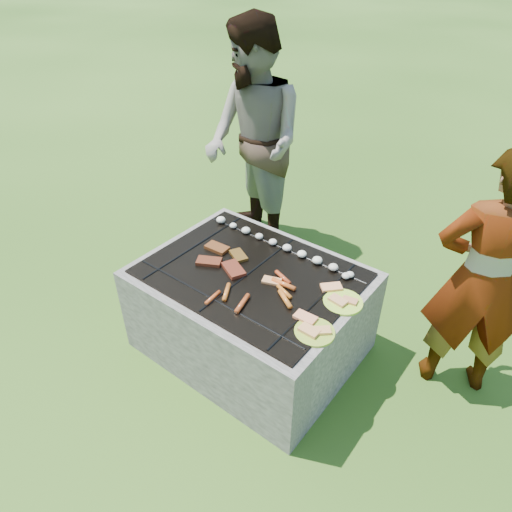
# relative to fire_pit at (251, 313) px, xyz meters

# --- Properties ---
(lawn) EXTENTS (60.00, 60.00, 0.00)m
(lawn) POSITION_rel_fire_pit_xyz_m (0.00, 0.00, -0.28)
(lawn) COLOR #244511
(lawn) RESTS_ON ground
(fire_pit) EXTENTS (1.30, 1.00, 0.62)m
(fire_pit) POSITION_rel_fire_pit_xyz_m (0.00, 0.00, 0.00)
(fire_pit) COLOR #A79E94
(fire_pit) RESTS_ON ground
(mushrooms) EXTENTS (1.06, 0.08, 0.04)m
(mushrooms) POSITION_rel_fire_pit_xyz_m (0.01, 0.32, 0.35)
(mushrooms) COLOR white
(mushrooms) RESTS_ON fire_pit
(pork_slabs) EXTENTS (0.40, 0.30, 0.02)m
(pork_slabs) POSITION_rel_fire_pit_xyz_m (-0.20, -0.01, 0.34)
(pork_slabs) COLOR #95461B
(pork_slabs) RESTS_ON fire_pit
(sausages) EXTENTS (0.41, 0.48, 0.03)m
(sausages) POSITION_rel_fire_pit_xyz_m (0.18, -0.12, 0.34)
(sausages) COLOR #BB441E
(sausages) RESTS_ON fire_pit
(bread_on_grate) EXTENTS (0.44, 0.40, 0.02)m
(bread_on_grate) POSITION_rel_fire_pit_xyz_m (0.38, 0.01, 0.34)
(bread_on_grate) COLOR tan
(bread_on_grate) RESTS_ON fire_pit
(plate_far) EXTENTS (0.28, 0.28, 0.03)m
(plate_far) POSITION_rel_fire_pit_xyz_m (0.56, 0.10, 0.33)
(plate_far) COLOR #DFFF3C
(plate_far) RESTS_ON fire_pit
(plate_near) EXTENTS (0.24, 0.24, 0.03)m
(plate_near) POSITION_rel_fire_pit_xyz_m (0.56, -0.19, 0.33)
(plate_near) COLOR gold
(plate_near) RESTS_ON fire_pit
(cook) EXTENTS (0.66, 0.57, 1.52)m
(cook) POSITION_rel_fire_pit_xyz_m (1.13, 0.54, 0.48)
(cook) COLOR gray
(cook) RESTS_ON ground
(bystander) EXTENTS (1.11, 1.02, 1.83)m
(bystander) POSITION_rel_fire_pit_xyz_m (-0.76, 1.00, 0.63)
(bystander) COLOR #AB9E8E
(bystander) RESTS_ON ground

